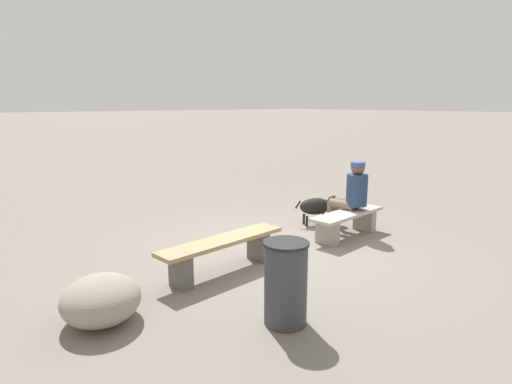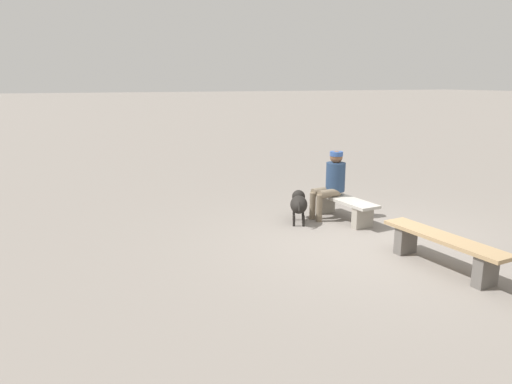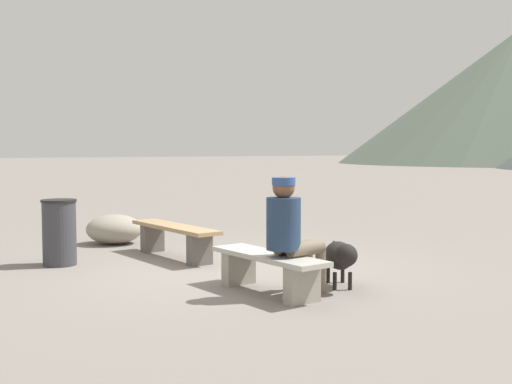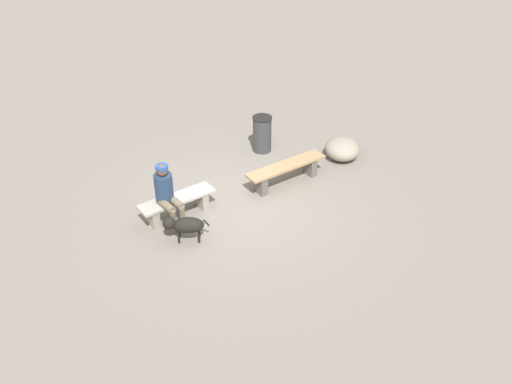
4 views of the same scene
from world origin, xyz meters
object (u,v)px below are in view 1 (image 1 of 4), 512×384
(trash_bin, at_px, (286,283))
(boulder, at_px, (101,299))
(bench_right, at_px, (347,220))
(bench_left, at_px, (223,249))
(seated_person, at_px, (352,192))
(dog, at_px, (319,206))

(trash_bin, xyz_separation_m, boulder, (-1.41, 1.23, -0.20))
(bench_right, distance_m, boulder, 4.20)
(bench_left, xyz_separation_m, seated_person, (2.72, 0.05, 0.40))
(dog, bearing_deg, boulder, -139.49)
(trash_bin, relative_size, boulder, 0.97)
(bench_left, height_order, bench_right, bench_left)
(seated_person, height_order, trash_bin, seated_person)
(dog, height_order, boulder, dog)
(bench_left, xyz_separation_m, trash_bin, (-0.30, -1.50, 0.12))
(seated_person, relative_size, boulder, 1.40)
(bench_right, bearing_deg, bench_left, 173.77)
(boulder, bearing_deg, bench_right, 3.02)
(bench_left, bearing_deg, trash_bin, -106.08)
(trash_bin, distance_m, boulder, 1.88)
(bench_right, xyz_separation_m, dog, (0.20, 0.81, 0.07))
(seated_person, distance_m, dog, 0.79)
(seated_person, xyz_separation_m, boulder, (-4.43, -0.33, -0.48))
(bench_left, distance_m, boulder, 1.73)
(bench_left, relative_size, dog, 2.41)
(bench_right, relative_size, boulder, 1.77)
(bench_right, bearing_deg, boulder, 178.04)
(bench_left, xyz_separation_m, bench_right, (2.49, -0.05, -0.04))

